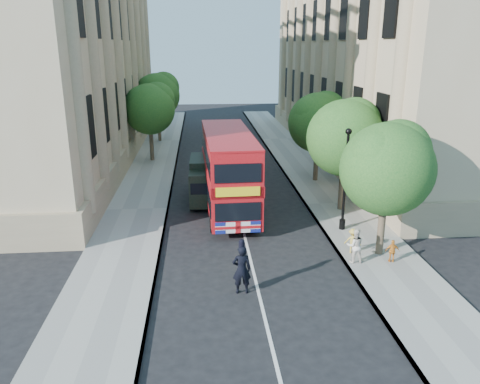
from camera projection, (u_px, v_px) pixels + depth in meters
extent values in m
plane|color=black|center=(259.00, 295.00, 17.73)|extent=(120.00, 120.00, 0.00)
cube|color=gray|center=(334.00, 204.00, 27.68)|extent=(3.50, 80.00, 0.12)
cube|color=gray|center=(138.00, 210.00, 26.74)|extent=(3.50, 80.00, 0.12)
cube|color=tan|center=(389.00, 46.00, 38.95)|extent=(12.00, 38.00, 18.00)
cube|color=tan|center=(48.00, 46.00, 36.68)|extent=(12.00, 38.00, 18.00)
cylinder|color=#473828|center=(381.00, 226.00, 20.62)|extent=(0.32, 0.32, 2.86)
sphere|color=#1A4E1E|center=(387.00, 169.00, 19.84)|extent=(4.00, 4.00, 4.00)
sphere|color=#1A4E1E|center=(398.00, 152.00, 20.07)|extent=(2.80, 2.80, 2.80)
sphere|color=#1A4E1E|center=(379.00, 159.00, 19.36)|extent=(2.60, 2.60, 2.60)
cylinder|color=#473828|center=(342.00, 186.00, 26.30)|extent=(0.32, 0.32, 2.99)
sphere|color=#1A4E1E|center=(345.00, 138.00, 25.49)|extent=(4.20, 4.20, 4.20)
sphere|color=#1A4E1E|center=(354.00, 124.00, 25.71)|extent=(2.94, 2.94, 2.94)
sphere|color=#1A4E1E|center=(338.00, 129.00, 25.00)|extent=(2.73, 2.73, 2.73)
cylinder|color=#473828|center=(316.00, 161.00, 32.02)|extent=(0.32, 0.32, 2.90)
sphere|color=#1A4E1E|center=(318.00, 123.00, 31.22)|extent=(4.00, 4.00, 4.00)
sphere|color=#1A4E1E|center=(326.00, 112.00, 31.45)|extent=(2.80, 2.80, 2.80)
sphere|color=#1A4E1E|center=(312.00, 116.00, 30.74)|extent=(2.60, 2.60, 2.60)
cylinder|color=#473828|center=(151.00, 143.00, 37.68)|extent=(0.32, 0.32, 2.99)
sphere|color=#1A4E1E|center=(150.00, 109.00, 36.86)|extent=(4.00, 4.00, 4.00)
sphere|color=#1A4E1E|center=(157.00, 100.00, 37.09)|extent=(2.80, 2.80, 2.80)
sphere|color=#1A4E1E|center=(142.00, 103.00, 36.37)|extent=(2.60, 2.60, 2.60)
cylinder|color=#473828|center=(159.00, 126.00, 45.26)|extent=(0.32, 0.32, 3.17)
sphere|color=#1A4E1E|center=(158.00, 95.00, 44.39)|extent=(4.20, 4.20, 4.20)
sphere|color=#1A4E1E|center=(164.00, 87.00, 44.60)|extent=(2.94, 2.94, 2.94)
sphere|color=#1A4E1E|center=(152.00, 90.00, 43.89)|extent=(2.73, 2.73, 2.73)
cylinder|color=black|center=(342.00, 224.00, 23.73)|extent=(0.30, 0.30, 0.50)
cylinder|color=black|center=(345.00, 182.00, 23.05)|extent=(0.14, 0.14, 5.00)
sphere|color=black|center=(349.00, 131.00, 22.30)|extent=(0.32, 0.32, 0.32)
cube|color=#A20B10|center=(228.00, 169.00, 26.29)|extent=(2.78, 9.52, 3.93)
cube|color=black|center=(229.00, 184.00, 26.55)|extent=(2.82, 8.93, 0.89)
cube|color=black|center=(228.00, 151.00, 25.98)|extent=(2.82, 8.93, 0.89)
cube|color=yellow|center=(238.00, 192.00, 21.78)|extent=(2.09, 0.15, 0.45)
cylinder|color=black|center=(213.00, 223.00, 23.58)|extent=(0.31, 1.00, 0.99)
cylinder|color=black|center=(257.00, 221.00, 23.84)|extent=(0.31, 1.00, 0.99)
cylinder|color=black|center=(206.00, 186.00, 29.70)|extent=(0.31, 1.00, 0.99)
cylinder|color=black|center=(241.00, 185.00, 29.96)|extent=(0.31, 1.00, 0.99)
cube|color=black|center=(206.00, 189.00, 26.64)|extent=(1.89, 1.71, 1.94)
cube|color=black|center=(205.00, 189.00, 25.83)|extent=(1.66, 0.14, 0.65)
cube|color=black|center=(206.00, 176.00, 28.52)|extent=(1.92, 3.00, 2.30)
cube|color=black|center=(206.00, 196.00, 28.32)|extent=(1.77, 4.46, 0.23)
cylinder|color=black|center=(191.00, 204.00, 26.77)|extent=(0.22, 0.74, 0.74)
cylinder|color=black|center=(220.00, 203.00, 26.86)|extent=(0.22, 0.74, 0.74)
cylinder|color=black|center=(193.00, 188.00, 29.66)|extent=(0.22, 0.74, 0.74)
cylinder|color=black|center=(219.00, 188.00, 29.76)|extent=(0.22, 0.74, 0.74)
imported|color=black|center=(242.00, 270.00, 17.63)|extent=(0.72, 0.48, 1.95)
imported|color=silver|center=(355.00, 246.00, 19.96)|extent=(0.78, 0.63, 1.52)
imported|color=orange|center=(392.00, 251.00, 20.04)|extent=(0.63, 0.34, 1.01)
imported|color=gold|center=(353.00, 241.00, 20.93)|extent=(0.84, 0.64, 1.15)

